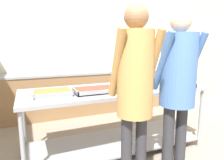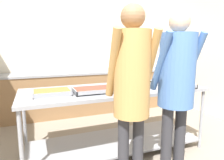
{
  "view_description": "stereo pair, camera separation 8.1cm",
  "coord_description": "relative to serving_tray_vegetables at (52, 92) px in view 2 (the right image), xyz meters",
  "views": [
    {
      "loc": [
        -1.19,
        -1.0,
        1.43
      ],
      "look_at": [
        -0.12,
        1.5,
        0.98
      ],
      "focal_mm": 32.0,
      "sensor_mm": 36.0,
      "label": 1
    },
    {
      "loc": [
        -1.12,
        -1.03,
        1.43
      ],
      "look_at": [
        -0.12,
        1.5,
        0.98
      ],
      "focal_mm": 32.0,
      "sensor_mm": 36.0,
      "label": 2
    }
  ],
  "objects": [
    {
      "name": "plate_stack",
      "position": [
        0.89,
        -0.18,
        -0.0
      ],
      "size": [
        0.23,
        0.23,
        0.05
      ],
      "color": "white",
      "rests_on": "serving_counter"
    },
    {
      "name": "guest_serving_left",
      "position": [
        1.19,
        -0.73,
        0.2
      ],
      "size": [
        0.48,
        0.37,
        1.78
      ],
      "color": "#2D2D33",
      "rests_on": "ground_plane"
    },
    {
      "name": "back_counter",
      "position": [
        0.94,
        1.83,
        -0.45
      ],
      "size": [
        4.6,
        0.65,
        0.9
      ],
      "color": "olive",
      "rests_on": "ground_plane"
    },
    {
      "name": "guest_serving_right",
      "position": [
        0.61,
        -0.84,
        0.22
      ],
      "size": [
        0.45,
        0.38,
        1.79
      ],
      "color": "#2D2D33",
      "rests_on": "ground_plane"
    },
    {
      "name": "serving_counter",
      "position": [
        0.82,
        0.05,
        -0.31
      ],
      "size": [
        2.42,
        0.89,
        0.88
      ],
      "color": "gray",
      "rests_on": "ground_plane"
    },
    {
      "name": "water_bottle",
      "position": [
        2.45,
        1.91,
        0.14
      ],
      "size": [
        0.08,
        0.08,
        0.29
      ],
      "color": "silver",
      "rests_on": "back_counter"
    },
    {
      "name": "serving_tray_greens",
      "position": [
        1.64,
        -0.24,
        -0.0
      ],
      "size": [
        0.4,
        0.27,
        0.05
      ],
      "color": "gray",
      "rests_on": "serving_counter"
    },
    {
      "name": "sauce_pan",
      "position": [
        1.23,
        -0.05,
        0.02
      ],
      "size": [
        0.37,
        0.23,
        0.09
      ],
      "color": "gray",
      "rests_on": "serving_counter"
    },
    {
      "name": "wall_rear",
      "position": [
        0.94,
        2.2,
        0.42
      ],
      "size": [
        4.76,
        0.06,
        2.65
      ],
      "color": "beige",
      "rests_on": "ground_plane"
    },
    {
      "name": "serving_tray_roast",
      "position": [
        0.49,
        -0.06,
        0.0
      ],
      "size": [
        0.5,
        0.33,
        0.05
      ],
      "color": "gray",
      "rests_on": "serving_counter"
    },
    {
      "name": "serving_tray_vegetables",
      "position": [
        0.0,
        0.0,
        0.0
      ],
      "size": [
        0.42,
        0.32,
        0.05
      ],
      "color": "gray",
      "rests_on": "serving_counter"
    }
  ]
}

